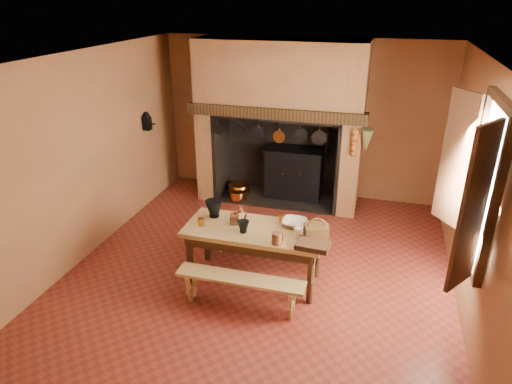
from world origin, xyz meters
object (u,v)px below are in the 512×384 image
coffee_grinder (234,219)px  mixing_bowl (294,223)px  bench_front (240,285)px  iron_range (295,172)px  wicker_basket (316,231)px  work_table (255,237)px

coffee_grinder → mixing_bowl: bearing=-4.9°
bench_front → coffee_grinder: size_ratio=8.66×
iron_range → mixing_bowl: bearing=-79.0°
mixing_bowl → wicker_basket: 0.39m
work_table → mixing_bowl: size_ratio=5.63×
bench_front → coffee_grinder: bearing=113.1°
iron_range → coffee_grinder: 2.71m
wicker_basket → mixing_bowl: bearing=125.1°
work_table → wicker_basket: size_ratio=5.31×
work_table → coffee_grinder: (-0.28, 0.05, 0.19)m
bench_front → wicker_basket: size_ratio=4.65×
bench_front → coffee_grinder: 0.88m
iron_range → wicker_basket: bearing=-73.7°
iron_range → bench_front: bearing=-89.6°
mixing_bowl → coffee_grinder: bearing=-168.1°
bench_front → work_table: bearing=90.0°
work_table → mixing_bowl: bearing=24.5°
work_table → bench_front: 0.69m
bench_front → iron_range: bearing=90.4°
wicker_basket → work_table: bearing=160.0°
iron_range → coffee_grinder: (-0.26, -2.68, 0.34)m
coffee_grinder → mixing_bowl: (0.75, 0.16, -0.03)m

